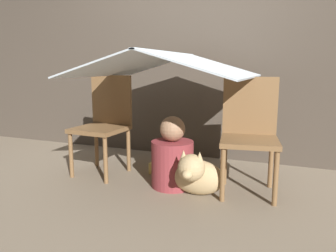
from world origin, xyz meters
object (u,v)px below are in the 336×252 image
object	(u,v)px
chair_left	(105,121)
person_front	(172,158)
chair_right	(249,130)
dog	(196,174)

from	to	relation	value
chair_left	person_front	xyz separation A→B (m)	(0.70, -0.13, -0.24)
chair_right	chair_left	bearing A→B (deg)	170.72
chair_left	person_front	world-z (taller)	chair_left
chair_left	dog	xyz separation A→B (m)	(0.93, -0.27, -0.30)
chair_right	person_front	xyz separation A→B (m)	(-0.57, -0.13, -0.24)
person_front	chair_left	bearing A→B (deg)	169.40
chair_right	person_front	size ratio (longest dim) A/B	1.53
chair_left	chair_right	distance (m)	1.27
chair_left	dog	bearing A→B (deg)	-12.71
chair_left	person_front	size ratio (longest dim) A/B	1.53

